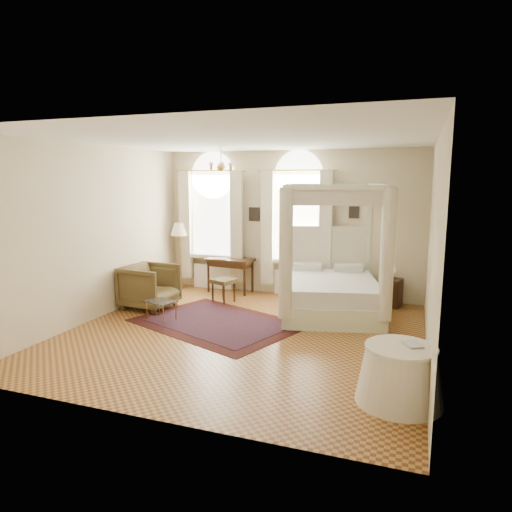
{
  "coord_description": "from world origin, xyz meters",
  "views": [
    {
      "loc": [
        2.78,
        -7.07,
        2.66
      ],
      "look_at": [
        0.11,
        0.4,
        1.32
      ],
      "focal_mm": 32.0,
      "sensor_mm": 36.0,
      "label": 1
    }
  ],
  "objects_px": {
    "stool": "(223,283)",
    "side_table": "(400,375)",
    "nightstand": "(391,292)",
    "writing_desk": "(230,263)",
    "floor_lamp": "(179,233)",
    "armchair": "(150,286)",
    "canopy_bed": "(330,285)",
    "coffee_table": "(161,303)"
  },
  "relations": [
    {
      "from": "canopy_bed",
      "to": "stool",
      "type": "xyz_separation_m",
      "value": [
        -2.36,
        0.1,
        -0.16
      ]
    },
    {
      "from": "canopy_bed",
      "to": "writing_desk",
      "type": "relative_size",
      "value": 2.46
    },
    {
      "from": "nightstand",
      "to": "side_table",
      "type": "height_order",
      "value": "side_table"
    },
    {
      "from": "canopy_bed",
      "to": "side_table",
      "type": "relative_size",
      "value": 2.66
    },
    {
      "from": "canopy_bed",
      "to": "nightstand",
      "type": "xyz_separation_m",
      "value": [
        1.11,
        0.97,
        -0.29
      ]
    },
    {
      "from": "canopy_bed",
      "to": "writing_desk",
      "type": "xyz_separation_m",
      "value": [
        -2.56,
        0.97,
        0.11
      ]
    },
    {
      "from": "floor_lamp",
      "to": "canopy_bed",
      "type": "bearing_deg",
      "value": -13.9
    },
    {
      "from": "stool",
      "to": "side_table",
      "type": "height_order",
      "value": "side_table"
    },
    {
      "from": "floor_lamp",
      "to": "nightstand",
      "type": "bearing_deg",
      "value": 0.0
    },
    {
      "from": "floor_lamp",
      "to": "side_table",
      "type": "relative_size",
      "value": 1.55
    },
    {
      "from": "nightstand",
      "to": "side_table",
      "type": "xyz_separation_m",
      "value": [
        0.36,
        -4.34,
        0.05
      ]
    },
    {
      "from": "writing_desk",
      "to": "stool",
      "type": "relative_size",
      "value": 1.97
    },
    {
      "from": "side_table",
      "to": "coffee_table",
      "type": "bearing_deg",
      "value": 157.0
    },
    {
      "from": "armchair",
      "to": "floor_lamp",
      "type": "distance_m",
      "value": 2.03
    },
    {
      "from": "writing_desk",
      "to": "floor_lamp",
      "type": "height_order",
      "value": "floor_lamp"
    },
    {
      "from": "stool",
      "to": "floor_lamp",
      "type": "bearing_deg",
      "value": 150.69
    },
    {
      "from": "stool",
      "to": "side_table",
      "type": "xyz_separation_m",
      "value": [
        3.83,
        -3.47,
        -0.08
      ]
    },
    {
      "from": "stool",
      "to": "floor_lamp",
      "type": "relative_size",
      "value": 0.35
    },
    {
      "from": "nightstand",
      "to": "canopy_bed",
      "type": "bearing_deg",
      "value": -138.89
    },
    {
      "from": "coffee_table",
      "to": "side_table",
      "type": "xyz_separation_m",
      "value": [
        4.43,
        -1.88,
        0.01
      ]
    },
    {
      "from": "stool",
      "to": "side_table",
      "type": "relative_size",
      "value": 0.55
    },
    {
      "from": "stool",
      "to": "armchair",
      "type": "xyz_separation_m",
      "value": [
        -1.26,
        -0.93,
        0.03
      ]
    },
    {
      "from": "writing_desk",
      "to": "side_table",
      "type": "xyz_separation_m",
      "value": [
        4.03,
        -4.34,
        -0.35
      ]
    },
    {
      "from": "nightstand",
      "to": "writing_desk",
      "type": "bearing_deg",
      "value": 180.0
    },
    {
      "from": "coffee_table",
      "to": "floor_lamp",
      "type": "distance_m",
      "value": 2.83
    },
    {
      "from": "writing_desk",
      "to": "armchair",
      "type": "height_order",
      "value": "armchair"
    },
    {
      "from": "writing_desk",
      "to": "side_table",
      "type": "distance_m",
      "value": 5.93
    },
    {
      "from": "nightstand",
      "to": "side_table",
      "type": "bearing_deg",
      "value": -85.27
    },
    {
      "from": "coffee_table",
      "to": "side_table",
      "type": "relative_size",
      "value": 0.61
    },
    {
      "from": "coffee_table",
      "to": "floor_lamp",
      "type": "xyz_separation_m",
      "value": [
        -0.94,
        2.46,
        1.04
      ]
    },
    {
      "from": "writing_desk",
      "to": "side_table",
      "type": "relative_size",
      "value": 1.08
    },
    {
      "from": "armchair",
      "to": "coffee_table",
      "type": "relative_size",
      "value": 1.59
    },
    {
      "from": "side_table",
      "to": "floor_lamp",
      "type": "bearing_deg",
      "value": 141.08
    },
    {
      "from": "stool",
      "to": "coffee_table",
      "type": "bearing_deg",
      "value": -110.58
    },
    {
      "from": "armchair",
      "to": "coffee_table",
      "type": "distance_m",
      "value": 0.95
    },
    {
      "from": "nightstand",
      "to": "armchair",
      "type": "relative_size",
      "value": 0.59
    },
    {
      "from": "stool",
      "to": "floor_lamp",
      "type": "height_order",
      "value": "floor_lamp"
    },
    {
      "from": "canopy_bed",
      "to": "nightstand",
      "type": "relative_size",
      "value": 4.64
    },
    {
      "from": "nightstand",
      "to": "side_table",
      "type": "distance_m",
      "value": 4.35
    },
    {
      "from": "writing_desk",
      "to": "floor_lamp",
      "type": "xyz_separation_m",
      "value": [
        -1.34,
        -0.0,
        0.68
      ]
    },
    {
      "from": "canopy_bed",
      "to": "side_table",
      "type": "distance_m",
      "value": 3.68
    },
    {
      "from": "writing_desk",
      "to": "floor_lamp",
      "type": "relative_size",
      "value": 0.7
    }
  ]
}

